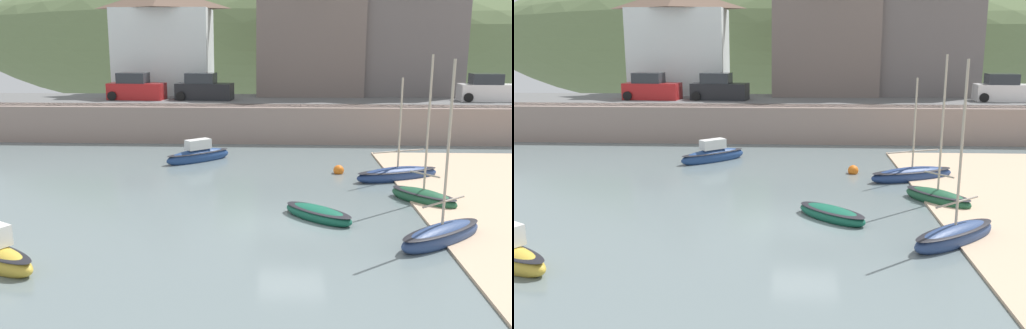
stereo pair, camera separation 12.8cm
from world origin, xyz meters
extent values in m
cube|color=slate|center=(0.00, 0.00, -0.03)|extent=(48.00, 40.00, 0.06)
cube|color=gray|center=(0.00, 17.00, 1.20)|extent=(48.00, 2.40, 2.40)
cube|color=#606060|center=(0.00, 20.70, 2.35)|extent=(48.00, 9.00, 0.10)
ellipsoid|color=#667C4D|center=(-1.22, 55.20, 6.93)|extent=(80.00, 44.00, 19.79)
cube|color=white|center=(-9.89, 25.20, 5.76)|extent=(7.50, 4.67, 6.71)
cube|color=#70625B|center=(1.75, 25.20, 6.73)|extent=(8.15, 5.55, 8.66)
cube|color=slate|center=(9.27, 25.20, 6.72)|extent=(8.51, 4.59, 8.64)
cube|color=gray|center=(12.23, 29.20, 7.08)|extent=(2.80, 2.80, 9.37)
ellipsoid|color=#14553F|center=(0.99, 0.47, 0.18)|extent=(2.98, 2.85, 0.65)
ellipsoid|color=black|center=(0.99, 0.47, 0.36)|extent=(2.92, 2.80, 0.12)
ellipsoid|color=navy|center=(4.96, -1.90, 0.24)|extent=(3.71, 3.26, 0.86)
ellipsoid|color=black|center=(4.96, -1.90, 0.47)|extent=(3.64, 3.20, 0.12)
cylinder|color=#B2A893|center=(4.96, -1.90, 3.38)|extent=(0.09, 0.09, 5.43)
cylinder|color=gray|center=(4.96, -1.90, 1.45)|extent=(1.77, 1.44, 0.07)
ellipsoid|color=navy|center=(5.26, 6.74, 0.23)|extent=(4.54, 2.64, 0.83)
ellipsoid|color=black|center=(5.26, 6.74, 0.45)|extent=(4.45, 2.59, 0.12)
cylinder|color=#B2A893|center=(5.26, 6.74, 2.79)|extent=(0.09, 0.09, 4.30)
cylinder|color=gray|center=(5.26, 6.74, 1.43)|extent=(2.63, 1.11, 0.07)
ellipsoid|color=navy|center=(-5.07, 10.51, 0.25)|extent=(3.67, 3.32, 0.91)
ellipsoid|color=black|center=(-5.07, 10.51, 0.50)|extent=(3.60, 3.25, 0.12)
cube|color=silver|center=(-5.07, 10.51, 0.98)|extent=(1.49, 1.41, 0.54)
ellipsoid|color=#1F5335|center=(5.56, 2.89, 0.20)|extent=(2.86, 3.08, 0.72)
ellipsoid|color=black|center=(5.56, 2.89, 0.40)|extent=(2.81, 3.02, 0.12)
cylinder|color=#B2A893|center=(5.56, 2.89, 3.34)|extent=(0.09, 0.09, 5.56)
cylinder|color=gray|center=(5.56, 2.89, 1.22)|extent=(0.98, 1.12, 0.07)
cube|color=#B01E1F|center=(-11.07, 20.70, 3.00)|extent=(4.24, 2.09, 1.20)
cube|color=#282D33|center=(-11.32, 20.70, 3.95)|extent=(2.23, 1.70, 0.80)
cylinder|color=black|center=(-9.42, 21.50, 2.72)|extent=(0.64, 0.22, 0.64)
cylinder|color=black|center=(-9.42, 19.90, 2.72)|extent=(0.64, 0.22, 0.64)
cylinder|color=black|center=(-12.72, 21.50, 2.72)|extent=(0.64, 0.22, 0.64)
cylinder|color=black|center=(-12.72, 19.90, 2.72)|extent=(0.64, 0.22, 0.64)
cube|color=black|center=(-6.05, 20.70, 3.00)|extent=(4.27, 2.17, 1.20)
cube|color=#282D33|center=(-6.30, 20.70, 3.95)|extent=(2.26, 1.74, 0.80)
cylinder|color=black|center=(-4.40, 21.50, 2.72)|extent=(0.64, 0.22, 0.64)
cylinder|color=black|center=(-4.40, 19.90, 2.72)|extent=(0.64, 0.22, 0.64)
cylinder|color=black|center=(-7.70, 21.50, 2.72)|extent=(0.64, 0.22, 0.64)
cylinder|color=black|center=(-7.70, 19.90, 2.72)|extent=(0.64, 0.22, 0.64)
cube|color=silver|center=(14.45, 20.70, 3.00)|extent=(4.18, 1.91, 1.20)
cube|color=#282D33|center=(14.20, 20.70, 3.95)|extent=(2.18, 1.61, 0.80)
cylinder|color=black|center=(16.10, 21.50, 2.72)|extent=(0.64, 0.22, 0.64)
cylinder|color=black|center=(12.80, 21.50, 2.72)|extent=(0.64, 0.22, 0.64)
cylinder|color=black|center=(12.80, 19.90, 2.72)|extent=(0.64, 0.22, 0.64)
sphere|color=orange|center=(2.53, 7.93, 0.16)|extent=(0.54, 0.54, 0.54)
camera|label=1|loc=(-0.49, -19.62, 6.65)|focal=38.60mm
camera|label=2|loc=(-0.36, -19.61, 6.65)|focal=38.60mm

